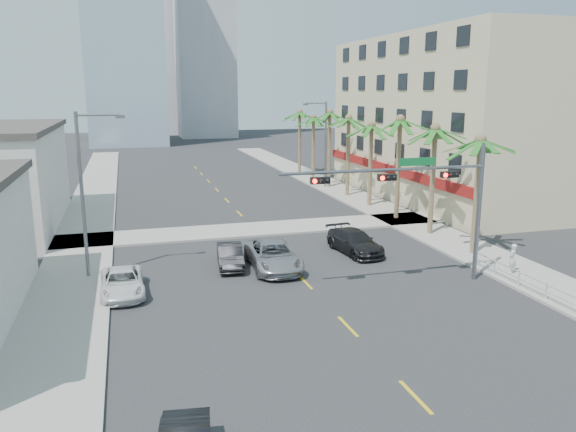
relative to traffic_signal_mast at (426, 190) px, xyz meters
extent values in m
plane|color=#262628|center=(-5.78, -7.95, -5.06)|extent=(260.00, 260.00, 0.00)
cube|color=gray|center=(6.22, 12.05, -4.99)|extent=(4.00, 120.00, 0.15)
cube|color=gray|center=(-17.78, 12.05, -4.99)|extent=(4.00, 120.00, 0.15)
cube|color=gray|center=(-5.78, 14.05, -4.99)|extent=(80.00, 4.00, 0.15)
cube|color=beige|center=(16.22, 22.05, 2.44)|extent=(15.00, 28.00, 15.00)
cube|color=maroon|center=(8.62, 22.05, -2.06)|extent=(0.30, 28.00, 0.80)
cube|color=#99B2C6|center=(-13.78, 87.05, 18.94)|extent=(14.00, 14.00, 48.00)
cube|color=#ADADB2|center=(-8.78, 117.05, 15.94)|extent=(16.00, 16.00, 42.00)
cylinder|color=slate|center=(3.22, 0.05, -1.46)|extent=(0.24, 0.24, 7.20)
cylinder|color=slate|center=(-2.28, 0.05, 1.14)|extent=(11.00, 0.16, 0.16)
cube|color=#0C662D|center=(-0.58, 0.05, 1.49)|extent=(2.00, 0.05, 0.40)
cube|color=black|center=(1.22, -0.10, 0.79)|extent=(0.95, 0.28, 0.32)
sphere|color=#FF0C05|center=(0.90, -0.26, 0.79)|extent=(0.22, 0.22, 0.22)
cube|color=black|center=(-2.28, -0.10, 0.79)|extent=(0.95, 0.28, 0.32)
sphere|color=#FF0C05|center=(-2.60, -0.26, 0.79)|extent=(0.22, 0.22, 0.22)
cube|color=black|center=(-5.78, -0.10, 0.79)|extent=(0.95, 0.28, 0.32)
sphere|color=#FF0C05|center=(-6.10, -0.26, 0.79)|extent=(0.22, 0.22, 0.22)
cylinder|color=brown|center=(5.82, 4.05, -1.46)|extent=(0.36, 0.36, 7.20)
cylinder|color=brown|center=(5.82, 9.25, -1.28)|extent=(0.36, 0.36, 7.56)
cylinder|color=brown|center=(5.82, 14.45, -1.10)|extent=(0.36, 0.36, 7.92)
cylinder|color=brown|center=(5.82, 19.65, -1.46)|extent=(0.36, 0.36, 7.20)
cylinder|color=brown|center=(5.82, 24.85, -1.28)|extent=(0.36, 0.36, 7.56)
cylinder|color=brown|center=(5.82, 30.05, -1.10)|extent=(0.36, 0.36, 7.92)
cylinder|color=brown|center=(5.82, 35.25, -1.46)|extent=(0.36, 0.36, 7.20)
cylinder|color=brown|center=(5.82, 40.45, -1.28)|extent=(0.36, 0.36, 7.56)
cylinder|color=slate|center=(-16.98, 6.05, -0.56)|extent=(0.20, 0.20, 9.00)
cylinder|color=slate|center=(-15.88, 6.05, 3.74)|extent=(2.20, 0.12, 0.12)
cube|color=slate|center=(-14.78, 6.05, 3.64)|extent=(0.50, 0.25, 0.18)
cylinder|color=slate|center=(5.42, 30.05, -0.56)|extent=(0.20, 0.20, 9.00)
cylinder|color=slate|center=(4.32, 30.05, 3.74)|extent=(2.20, 0.12, 0.12)
cube|color=slate|center=(3.22, 30.05, 3.64)|extent=(0.50, 0.25, 0.18)
cylinder|color=silver|center=(4.52, -1.95, -4.51)|extent=(0.08, 8.00, 0.08)
cylinder|color=silver|center=(4.52, -1.95, -4.16)|extent=(0.08, 8.00, 0.08)
cylinder|color=silver|center=(4.52, -3.95, -4.56)|extent=(0.08, 0.08, 1.00)
cylinder|color=silver|center=(4.52, -1.95, -4.56)|extent=(0.08, 0.08, 1.00)
cylinder|color=silver|center=(4.52, 0.05, -4.56)|extent=(0.08, 0.08, 1.00)
cylinder|color=silver|center=(4.52, 2.05, -4.56)|extent=(0.08, 0.08, 1.00)
imported|color=white|center=(-15.18, 2.87, -4.43)|extent=(2.15, 4.56, 1.26)
imported|color=black|center=(-9.16, 5.88, -4.40)|extent=(1.85, 4.16, 1.33)
imported|color=#AFAEB3|center=(-6.84, 4.85, -4.28)|extent=(2.78, 5.71, 1.56)
imported|color=black|center=(-1.07, 6.56, -4.34)|extent=(2.59, 5.17, 1.44)
imported|color=silver|center=(5.55, -0.01, -4.08)|extent=(0.72, 0.70, 1.67)
camera|label=1|loc=(-14.61, -25.10, 4.95)|focal=35.00mm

